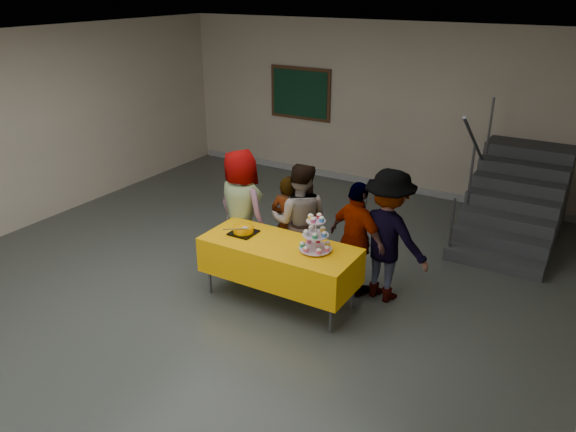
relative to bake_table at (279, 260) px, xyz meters
name	(u,v)px	position (x,y,z in m)	size (l,w,h in m)	color
room_shell	(203,132)	(-0.65, -0.49, 1.57)	(10.00, 10.04, 3.02)	#4C514C
bake_table	(279,260)	(0.00, 0.00, 0.00)	(1.88, 0.78, 0.77)	#595960
cupcake_stand	(316,237)	(0.45, 0.05, 0.39)	(0.38, 0.38, 0.44)	silver
bear_cake	(243,229)	(-0.53, 0.02, 0.27)	(0.32, 0.36, 0.12)	black
schoolchild_a	(241,210)	(-0.91, 0.53, 0.26)	(0.80, 0.52, 1.64)	slate
schoolchild_b	(288,224)	(-0.32, 0.75, 0.11)	(0.48, 0.32, 1.33)	slate
schoolchild_c	(300,221)	(-0.11, 0.69, 0.22)	(0.75, 0.59, 1.55)	slate
schoolchild_d	(357,240)	(0.71, 0.64, 0.17)	(0.86, 0.36, 1.46)	#5D5C65
schoolchild_e	(388,236)	(1.05, 0.75, 0.27)	(1.06, 0.61, 1.65)	slate
staircase	(517,202)	(2.05, 3.62, -0.07)	(1.30, 2.40, 2.04)	#424447
noticeboard	(300,93)	(-2.25, 4.45, 1.04)	(1.30, 0.05, 1.00)	#472B16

